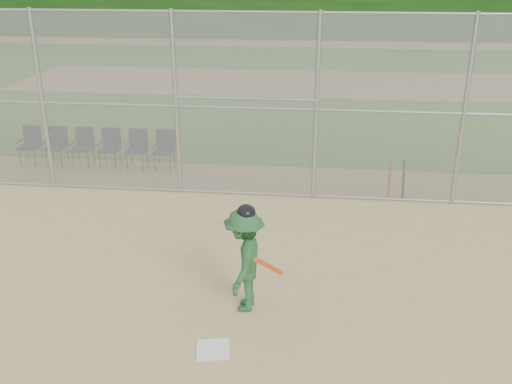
# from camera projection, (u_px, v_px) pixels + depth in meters

# --- Properties ---
(ground) EXTENTS (100.00, 100.00, 0.00)m
(ground) POSITION_uv_depth(u_px,v_px,m) (237.00, 328.00, 8.16)
(ground) COLOR tan
(ground) RESTS_ON ground
(grass_strip) EXTENTS (100.00, 100.00, 0.00)m
(grass_strip) POSITION_uv_depth(u_px,v_px,m) (295.00, 83.00, 24.75)
(grass_strip) COLOR #2E661E
(grass_strip) RESTS_ON ground
(dirt_patch_far) EXTENTS (24.00, 24.00, 0.00)m
(dirt_patch_far) POSITION_uv_depth(u_px,v_px,m) (295.00, 82.00, 24.75)
(dirt_patch_far) COLOR tan
(dirt_patch_far) RESTS_ON ground
(backstop_fence) EXTENTS (16.09, 0.09, 4.00)m
(backstop_fence) POSITION_uv_depth(u_px,v_px,m) (269.00, 105.00, 11.99)
(backstop_fence) COLOR gray
(backstop_fence) RESTS_ON ground
(home_plate) EXTENTS (0.51, 0.51, 0.02)m
(home_plate) POSITION_uv_depth(u_px,v_px,m) (213.00, 349.00, 7.70)
(home_plate) COLOR silver
(home_plate) RESTS_ON ground
(batter_at_plate) EXTENTS (0.92, 1.27, 1.69)m
(batter_at_plate) POSITION_uv_depth(u_px,v_px,m) (244.00, 259.00, 8.35)
(batter_at_plate) COLOR #215329
(batter_at_plate) RESTS_ON ground
(spare_bats) EXTENTS (0.36, 0.28, 0.84)m
(spare_bats) POSITION_uv_depth(u_px,v_px,m) (396.00, 179.00, 12.59)
(spare_bats) COLOR #D84C14
(spare_bats) RESTS_ON ground
(chair_0) EXTENTS (0.54, 0.52, 0.96)m
(chair_0) POSITION_uv_depth(u_px,v_px,m) (29.00, 146.00, 14.65)
(chair_0) COLOR #10113D
(chair_0) RESTS_ON ground
(chair_1) EXTENTS (0.54, 0.52, 0.96)m
(chair_1) POSITION_uv_depth(u_px,v_px,m) (56.00, 147.00, 14.58)
(chair_1) COLOR #10113D
(chair_1) RESTS_ON ground
(chair_2) EXTENTS (0.54, 0.52, 0.96)m
(chair_2) POSITION_uv_depth(u_px,v_px,m) (82.00, 148.00, 14.51)
(chair_2) COLOR #10113D
(chair_2) RESTS_ON ground
(chair_3) EXTENTS (0.54, 0.52, 0.96)m
(chair_3) POSITION_uv_depth(u_px,v_px,m) (109.00, 149.00, 14.43)
(chair_3) COLOR #10113D
(chair_3) RESTS_ON ground
(chair_4) EXTENTS (0.54, 0.52, 0.96)m
(chair_4) POSITION_uv_depth(u_px,v_px,m) (137.00, 149.00, 14.36)
(chair_4) COLOR #10113D
(chair_4) RESTS_ON ground
(chair_5) EXTENTS (0.54, 0.52, 0.96)m
(chair_5) POSITION_uv_depth(u_px,v_px,m) (164.00, 150.00, 14.29)
(chair_5) COLOR #10113D
(chair_5) RESTS_ON ground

